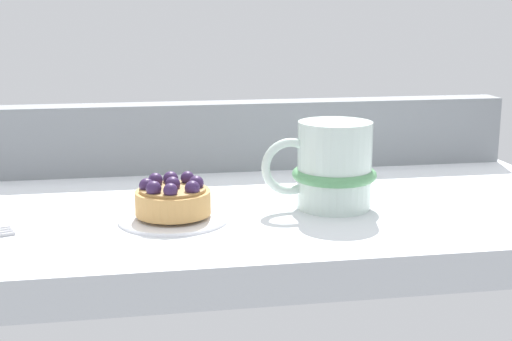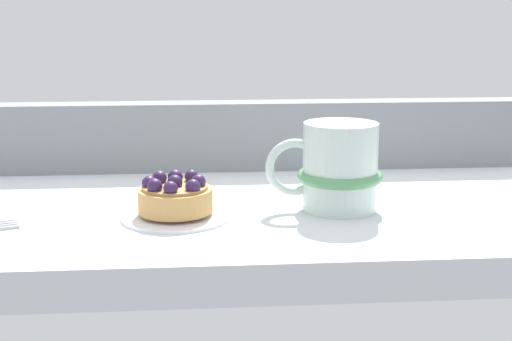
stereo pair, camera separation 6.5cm
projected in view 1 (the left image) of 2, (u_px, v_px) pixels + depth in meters
ground_plane at (193, 222)px, 76.82cm from camera, size 87.37×38.17×3.69cm
window_rail_back at (180, 137)px, 91.73cm from camera, size 85.62×4.24×8.70cm
dessert_plate at (174, 217)px, 71.09cm from camera, size 10.87×10.87×0.68cm
raspberry_tart at (173, 198)px, 70.68cm from camera, size 7.42×7.42×3.77cm
coffee_mug at (332, 166)px, 74.74cm from camera, size 12.14×8.82×9.10cm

